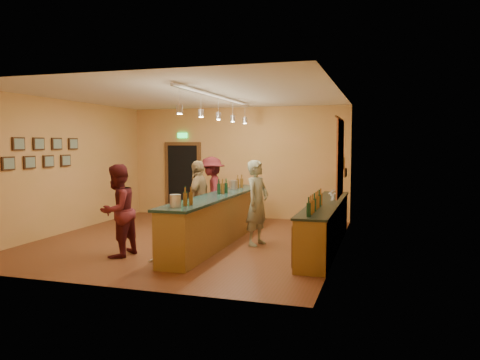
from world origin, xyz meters
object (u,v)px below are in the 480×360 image
(back_counter, at_px, (325,224))
(customer_c, at_px, (212,191))
(customer_a, at_px, (117,211))
(tasting_bar, at_px, (219,215))
(customer_b, at_px, (199,200))
(bartender, at_px, (257,203))
(bar_stool, at_px, (311,211))

(back_counter, distance_m, customer_c, 3.69)
(customer_a, bearing_deg, tasting_bar, 147.04)
(back_counter, distance_m, customer_a, 4.20)
(customer_b, bearing_deg, bartender, 80.12)
(back_counter, bearing_deg, tasting_bar, -175.46)
(customer_c, bearing_deg, bartender, 20.94)
(tasting_bar, height_order, bartender, bartender)
(bartender, xyz_separation_m, customer_a, (-2.28, -1.77, -0.02))
(back_counter, xyz_separation_m, tasting_bar, (-2.28, -0.18, 0.12))
(customer_a, distance_m, bar_stool, 4.76)
(back_counter, distance_m, tasting_bar, 2.29)
(customer_c, xyz_separation_m, bar_stool, (2.66, -0.22, -0.39))
(back_counter, height_order, customer_c, customer_c)
(bar_stool, bearing_deg, customer_b, -145.93)
(tasting_bar, distance_m, customer_c, 2.20)
(tasting_bar, distance_m, bar_stool, 2.49)
(back_counter, relative_size, bar_stool, 6.82)
(customer_b, xyz_separation_m, customer_c, (-0.36, 1.78, 0.02))
(customer_b, relative_size, customer_c, 0.98)
(bartender, bearing_deg, customer_a, 143.74)
(back_counter, height_order, tasting_bar, tasting_bar)
(tasting_bar, relative_size, customer_b, 2.86)
(customer_a, bearing_deg, customer_c, 177.79)
(bartender, distance_m, bar_stool, 2.01)
(tasting_bar, distance_m, customer_b, 0.65)
(customer_c, bearing_deg, tasting_bar, 3.72)
(back_counter, distance_m, customer_b, 2.86)
(back_counter, relative_size, customer_c, 2.51)
(back_counter, xyz_separation_m, bar_stool, (-0.52, 1.58, 0.04))
(tasting_bar, xyz_separation_m, customer_b, (-0.55, 0.20, 0.28))
(customer_b, distance_m, bar_stool, 2.81)
(customer_b, bearing_deg, customer_a, -25.16)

